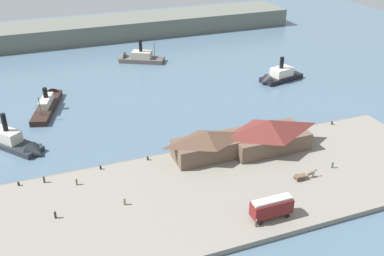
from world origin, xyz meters
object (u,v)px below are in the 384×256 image
pedestrian_near_cart (55,215)px  ferry_shed_west_terminal (268,134)px  ferry_outer_harbor (136,58)px  ferry_departing_north (49,102)px  mooring_post_center_east (19,184)px  ferry_mid_harbor (14,143)px  pedestrian_near_east_shed (44,179)px  mooring_post_east (101,168)px  horse_cart (305,175)px  ferry_shed_customs_shed (207,144)px  mooring_post_west (148,158)px  street_tram (272,207)px  pedestrian_near_west_shed (256,223)px  pedestrian_walking_east (124,202)px  mooring_post_center_west (332,123)px  ferry_moored_west (277,77)px  pedestrian_at_waters_edge (332,165)px  pedestrian_by_tram (76,182)px

pedestrian_near_cart → ferry_shed_west_terminal: bearing=10.4°
ferry_outer_harbor → ferry_departing_north: bearing=-138.9°
mooring_post_center_east → ferry_mid_harbor: 20.39m
pedestrian_near_east_shed → ferry_mid_harbor: ferry_mid_harbor is taller
ferry_mid_harbor → mooring_post_east: bearing=-47.3°
horse_cart → mooring_post_east: size_ratio=6.19×
ferry_shed_customs_shed → mooring_post_west: ferry_shed_customs_shed is taller
pedestrian_near_cart → mooring_post_center_east: size_ratio=1.99×
pedestrian_near_cart → ferry_outer_harbor: ferry_outer_harbor is taller
ferry_shed_west_terminal → pedestrian_near_cart: 54.05m
ferry_outer_harbor → ferry_shed_west_terminal: bearing=-80.6°
mooring_post_center_east → mooring_post_west: bearing=0.3°
street_tram → mooring_post_east: size_ratio=9.37×
pedestrian_near_east_shed → mooring_post_west: (24.13, 0.99, -0.36)m
pedestrian_near_west_shed → mooring_post_west: (-12.76, 31.07, -0.34)m
ferry_shed_west_terminal → street_tram: size_ratio=2.36×
pedestrian_walking_east → mooring_post_east: pedestrian_walking_east is taller
ferry_shed_west_terminal → street_tram: ferry_shed_west_terminal is taller
ferry_shed_west_terminal → mooring_post_center_east: bearing=175.5°
pedestrian_near_west_shed → mooring_post_west: bearing=112.3°
mooring_post_center_west → ferry_departing_north: (-72.74, 44.06, -0.39)m
mooring_post_center_west → ferry_moored_west: bearing=83.0°
pedestrian_near_west_shed → pedestrian_near_cart: pedestrian_near_cart is taller
pedestrian_near_cart → ferry_outer_harbor: bearing=66.2°
pedestrian_near_west_shed → mooring_post_center_west: pedestrian_near_west_shed is taller
pedestrian_at_waters_edge → ferry_mid_harbor: 79.72m
mooring_post_center_west → ferry_moored_west: 37.39m
pedestrian_by_tram → ferry_mid_harbor: bearing=116.9°
pedestrian_near_east_shed → mooring_post_center_east: pedestrian_near_east_shed is taller
horse_cart → mooring_post_center_west: horse_cart is taller
pedestrian_near_west_shed → mooring_post_east: size_ratio=1.91×
ferry_outer_harbor → ferry_mid_harbor: bearing=-130.3°
ferry_shed_west_terminal → pedestrian_walking_east: size_ratio=11.66×
ferry_shed_customs_shed → pedestrian_near_east_shed: bearing=175.9°
street_tram → ferry_moored_west: bearing=58.3°
pedestrian_near_cart → mooring_post_east: 18.69m
pedestrian_by_tram → pedestrian_near_west_shed: bearing=-41.3°
horse_cart → mooring_post_center_east: size_ratio=6.19×
horse_cart → pedestrian_by_tram: horse_cart is taller
pedestrian_at_waters_edge → ferry_moored_west: 58.88m
pedestrian_by_tram → pedestrian_near_east_shed: bearing=152.3°
pedestrian_at_waters_edge → mooring_post_west: pedestrian_at_waters_edge is taller
pedestrian_near_west_shed → pedestrian_near_east_shed: bearing=140.8°
ferry_moored_west → ferry_departing_north: bearing=174.9°
ferry_mid_harbor → ferry_outer_harbor: 72.47m
street_tram → horse_cart: 16.86m
mooring_post_center_east → ferry_moored_west: ferry_moored_west is taller
mooring_post_center_west → ferry_mid_harbor: ferry_mid_harbor is taller
pedestrian_at_waters_edge → pedestrian_near_cart: (-62.49, 4.21, 0.04)m
pedestrian_walking_east → mooring_post_center_east: 25.23m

